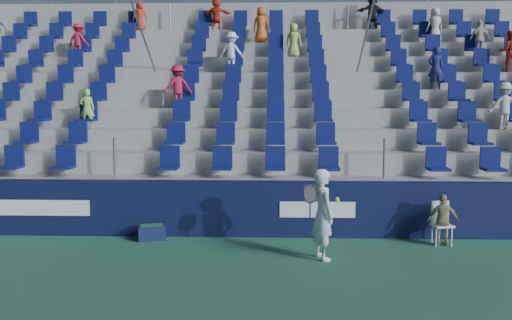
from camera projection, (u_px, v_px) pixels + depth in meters
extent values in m
plane|color=#296047|center=(238.00, 283.00, 9.25)|extent=(70.00, 70.00, 0.00)
cube|color=#0E1336|center=(247.00, 209.00, 12.31)|extent=(24.00, 0.30, 1.20)
cube|color=white|center=(17.00, 208.00, 12.33)|extent=(3.20, 0.02, 0.34)
cube|color=white|center=(317.00, 210.00, 12.10)|extent=(1.60, 0.02, 0.34)
cube|color=#979792|center=(249.00, 204.00, 12.89)|extent=(24.00, 0.85, 1.20)
cube|color=#979792|center=(250.00, 187.00, 13.70)|extent=(24.00, 0.85, 1.70)
cube|color=#979792|center=(252.00, 172.00, 14.52)|extent=(24.00, 0.85, 2.20)
cube|color=#979792|center=(253.00, 159.00, 15.34)|extent=(24.00, 0.85, 2.70)
cube|color=#979792|center=(254.00, 147.00, 16.15)|extent=(24.00, 0.85, 3.20)
cube|color=#979792|center=(255.00, 136.00, 16.97)|extent=(24.00, 0.85, 3.70)
cube|color=#979792|center=(256.00, 126.00, 17.78)|extent=(24.00, 0.85, 4.20)
cube|color=#979792|center=(257.00, 117.00, 18.60)|extent=(24.00, 0.85, 4.70)
cube|color=#979792|center=(258.00, 109.00, 19.42)|extent=(24.00, 0.85, 5.20)
cube|color=#979792|center=(259.00, 94.00, 20.03)|extent=(24.00, 0.50, 6.20)
cube|color=#0D1552|center=(249.00, 162.00, 12.78)|extent=(16.05, 0.50, 0.70)
cube|color=#0D1552|center=(250.00, 137.00, 13.57)|extent=(16.05, 0.50, 0.70)
cube|color=#0D1552|center=(252.00, 115.00, 14.36)|extent=(16.05, 0.50, 0.70)
cube|color=#0D1552|center=(253.00, 95.00, 15.15)|extent=(16.05, 0.50, 0.70)
cube|color=#0D1552|center=(254.00, 77.00, 15.93)|extent=(16.05, 0.50, 0.70)
cube|color=#0D1552|center=(255.00, 61.00, 16.72)|extent=(16.05, 0.50, 0.70)
cube|color=#0D1552|center=(256.00, 46.00, 17.51)|extent=(16.05, 0.50, 0.70)
cube|color=#0D1552|center=(257.00, 33.00, 18.30)|extent=(16.05, 0.50, 0.70)
cube|color=#0D1552|center=(258.00, 20.00, 19.09)|extent=(16.05, 0.50, 0.70)
cylinder|color=gray|center=(147.00, 49.00, 15.95)|extent=(0.06, 7.68, 4.55)
cylinder|color=gray|center=(363.00, 48.00, 15.74)|extent=(0.06, 7.68, 4.55)
imported|color=black|center=(372.00, 13.00, 18.88)|extent=(1.13, 0.65, 1.16)
imported|color=red|center=(217.00, 15.00, 19.07)|extent=(1.04, 0.53, 1.08)
imported|color=#AC2416|center=(509.00, 52.00, 16.39)|extent=(0.63, 0.52, 1.19)
imported|color=#A6C04D|center=(294.00, 40.00, 17.40)|extent=(0.58, 0.46, 1.04)
imported|color=#B42518|center=(140.00, 16.00, 19.16)|extent=(0.56, 0.46, 0.99)
imported|color=beige|center=(504.00, 106.00, 14.06)|extent=(0.79, 0.51, 1.16)
imported|color=#E05D1A|center=(261.00, 25.00, 18.22)|extent=(0.65, 0.52, 1.17)
imported|color=navy|center=(436.00, 68.00, 15.68)|extent=(0.48, 0.37, 1.17)
imported|color=#B51830|center=(178.00, 87.00, 15.14)|extent=(0.83, 0.62, 1.15)
imported|color=white|center=(232.00, 53.00, 16.67)|extent=(0.85, 0.62, 1.19)
imported|color=#89D053|center=(87.00, 109.00, 14.44)|extent=(0.40, 0.29, 1.01)
imported|color=beige|center=(435.00, 25.00, 18.03)|extent=(0.61, 0.48, 1.11)
imported|color=red|center=(78.00, 41.00, 17.64)|extent=(0.77, 0.55, 1.07)
imported|color=beige|center=(480.00, 39.00, 17.20)|extent=(0.69, 0.40, 1.10)
imported|color=silver|center=(323.00, 214.00, 10.54)|extent=(0.59, 0.72, 1.69)
cylinder|color=navy|center=(310.00, 210.00, 10.28)|extent=(0.03, 0.03, 0.28)
torus|color=black|center=(310.00, 194.00, 10.25)|extent=(0.30, 0.17, 0.28)
plane|color=#262626|center=(310.00, 194.00, 10.25)|extent=(0.30, 0.16, 0.29)
sphere|color=#CFEA36|center=(338.00, 201.00, 10.30)|extent=(0.07, 0.07, 0.07)
sphere|color=#CFEA36|center=(337.00, 199.00, 10.35)|extent=(0.07, 0.07, 0.07)
cube|color=white|center=(442.00, 225.00, 11.60)|extent=(0.45, 0.45, 0.04)
cube|color=white|center=(440.00, 212.00, 11.75)|extent=(0.38, 0.11, 0.47)
cylinder|color=white|center=(436.00, 237.00, 11.47)|extent=(0.03, 0.03, 0.38)
cylinder|color=white|center=(452.00, 237.00, 11.46)|extent=(0.03, 0.03, 0.38)
cylinder|color=white|center=(432.00, 234.00, 11.78)|extent=(0.03, 0.03, 0.38)
cylinder|color=white|center=(447.00, 234.00, 11.77)|extent=(0.03, 0.03, 0.38)
imported|color=tan|center=(443.00, 220.00, 11.54)|extent=(0.62, 0.26, 1.05)
cube|color=#10193D|center=(152.00, 232.00, 12.04)|extent=(0.65, 0.52, 0.31)
cube|color=#1E662D|center=(151.00, 229.00, 12.03)|extent=(0.52, 0.39, 0.18)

